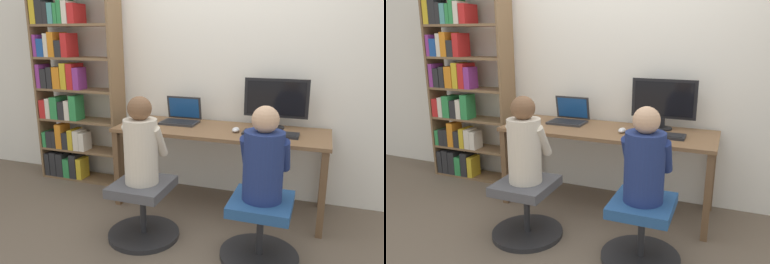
{
  "view_description": "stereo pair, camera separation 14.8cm",
  "coord_description": "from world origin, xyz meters",
  "views": [
    {
      "loc": [
        0.82,
        -2.72,
        1.5
      ],
      "look_at": [
        -0.19,
        0.12,
        0.72
      ],
      "focal_mm": 35.0,
      "sensor_mm": 36.0,
      "label": 1
    },
    {
      "loc": [
        0.96,
        -2.67,
        1.5
      ],
      "look_at": [
        -0.19,
        0.12,
        0.72
      ],
      "focal_mm": 35.0,
      "sensor_mm": 36.0,
      "label": 2
    }
  ],
  "objects": [
    {
      "name": "desk",
      "position": [
        0.0,
        0.32,
        0.64
      ],
      "size": [
        1.82,
        0.63,
        0.72
      ],
      "color": "brown",
      "rests_on": "ground_plane"
    },
    {
      "name": "bookshelf",
      "position": [
        -1.67,
        0.46,
        0.96
      ],
      "size": [
        0.92,
        0.27,
        1.93
      ],
      "color": "brown",
      "rests_on": "ground_plane"
    },
    {
      "name": "keyboard",
      "position": [
        0.44,
        0.25,
        0.73
      ],
      "size": [
        0.45,
        0.16,
        0.03
      ],
      "color": "#232326",
      "rests_on": "desk"
    },
    {
      "name": "office_chair_left",
      "position": [
        0.49,
        -0.4,
        0.23
      ],
      "size": [
        0.55,
        0.55,
        0.44
      ],
      "color": "#262628",
      "rests_on": "ground_plane"
    },
    {
      "name": "wall_back",
      "position": [
        0.0,
        0.7,
        1.3
      ],
      "size": [
        10.0,
        0.05,
        2.6
      ],
      "color": "white",
      "rests_on": "ground_plane"
    },
    {
      "name": "computer_mouse_by_keyboard",
      "position": [
        0.15,
        0.26,
        0.74
      ],
      "size": [
        0.06,
        0.11,
        0.04
      ],
      "color": "silver",
      "rests_on": "desk"
    },
    {
      "name": "person_at_monitor",
      "position": [
        0.49,
        -0.39,
        0.72
      ],
      "size": [
        0.32,
        0.3,
        0.63
      ],
      "color": "navy",
      "rests_on": "office_chair_left"
    },
    {
      "name": "laptop",
      "position": [
        -0.41,
        0.43,
        0.77
      ],
      "size": [
        0.33,
        0.26,
        0.23
      ],
      "color": "#2D2D30",
      "rests_on": "desk"
    },
    {
      "name": "desktop_monitor",
      "position": [
        0.44,
        0.51,
        0.95
      ],
      "size": [
        0.55,
        0.17,
        0.43
      ],
      "color": "black",
      "rests_on": "desk"
    },
    {
      "name": "person_at_laptop",
      "position": [
        -0.4,
        -0.39,
        0.73
      ],
      "size": [
        0.3,
        0.29,
        0.65
      ],
      "color": "beige",
      "rests_on": "office_chair_right"
    },
    {
      "name": "ground_plane",
      "position": [
        0.0,
        0.0,
        0.0
      ],
      "size": [
        14.0,
        14.0,
        0.0
      ],
      "primitive_type": "plane",
      "color": "brown"
    },
    {
      "name": "office_chair_right",
      "position": [
        -0.4,
        -0.4,
        0.23
      ],
      "size": [
        0.55,
        0.55,
        0.44
      ],
      "color": "#262628",
      "rests_on": "ground_plane"
    }
  ]
}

